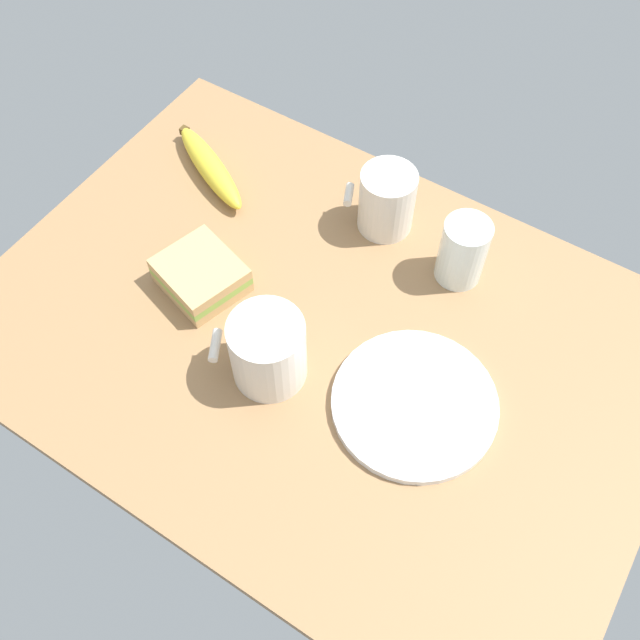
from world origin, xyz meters
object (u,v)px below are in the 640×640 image
object	(u,v)px
plate_of_food	(414,403)
banana	(210,167)
sandwich_main	(201,275)
glass_of_milk	(462,253)
coffee_mug_milky	(387,200)
coffee_mug_black	(268,350)

from	to	relation	value
plate_of_food	banana	distance (cm)	48.25
sandwich_main	glass_of_milk	distance (cm)	35.38
banana	sandwich_main	bearing A→B (deg)	123.98
glass_of_milk	plate_of_food	bearing A→B (deg)	102.54
coffee_mug_milky	sandwich_main	distance (cm)	27.93
glass_of_milk	coffee_mug_black	bearing A→B (deg)	63.82
plate_of_food	banana	world-z (taller)	banana
coffee_mug_black	glass_of_milk	world-z (taller)	coffee_mug_black
plate_of_food	coffee_mug_black	xyz separation A→B (cm)	(17.87, 5.58, 4.66)
banana	plate_of_food	bearing A→B (deg)	158.53
plate_of_food	coffee_mug_milky	bearing A→B (deg)	-52.94
sandwich_main	coffee_mug_milky	bearing A→B (deg)	-124.08
plate_of_food	sandwich_main	world-z (taller)	sandwich_main
coffee_mug_black	plate_of_food	bearing A→B (deg)	-162.68
sandwich_main	banana	bearing A→B (deg)	-56.02
plate_of_food	coffee_mug_milky	world-z (taller)	coffee_mug_milky
glass_of_milk	coffee_mug_milky	bearing A→B (deg)	-10.29
sandwich_main	banana	xyz separation A→B (cm)	(11.53, -17.10, -0.35)
coffee_mug_black	coffee_mug_milky	world-z (taller)	coffee_mug_black
coffee_mug_black	banana	distance (cm)	35.79
plate_of_food	glass_of_milk	xyz separation A→B (cm)	(4.71, -21.19, 3.88)
coffee_mug_milky	banana	size ratio (longest dim) A/B	0.54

